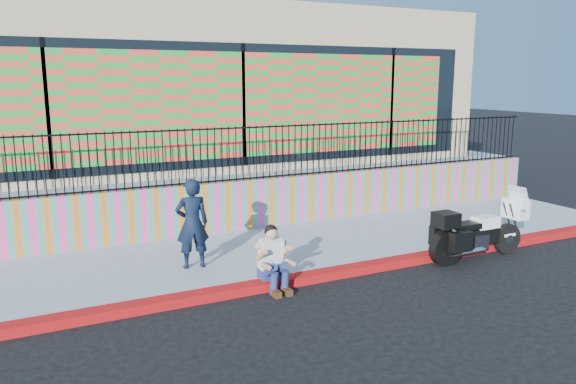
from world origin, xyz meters
TOP-DOWN VIEW (x-y plane):
  - ground at (0.00, 0.00)m, footprint 90.00×90.00m
  - red_curb at (0.00, 0.00)m, footprint 16.00×0.30m
  - sidewalk at (0.00, 1.65)m, footprint 16.00×3.00m
  - mural_wall at (0.00, 3.25)m, footprint 16.00×0.20m
  - metal_fence at (0.00, 3.25)m, footprint 15.80×0.04m
  - elevated_platform at (0.00, 8.35)m, footprint 16.00×10.00m
  - storefront_building at (0.00, 8.13)m, footprint 14.00×8.06m
  - police_motorcycle at (3.00, -0.35)m, footprint 2.19×0.72m
  - police_officer at (-2.17, 1.21)m, footprint 0.62×0.44m
  - seated_man at (-1.18, -0.09)m, footprint 0.54×0.71m

SIDE VIEW (x-z plane):
  - ground at x=0.00m, z-range 0.00..0.00m
  - red_curb at x=0.00m, z-range 0.00..0.15m
  - sidewalk at x=0.00m, z-range 0.00..0.15m
  - seated_man at x=-1.18m, z-range -0.08..0.98m
  - police_motorcycle at x=3.00m, z-range -0.11..1.25m
  - elevated_platform at x=0.00m, z-range 0.00..1.25m
  - mural_wall at x=0.00m, z-range 0.15..1.25m
  - police_officer at x=-2.17m, z-range 0.15..1.75m
  - metal_fence at x=0.00m, z-range 1.25..2.45m
  - storefront_building at x=0.00m, z-range 1.25..5.25m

